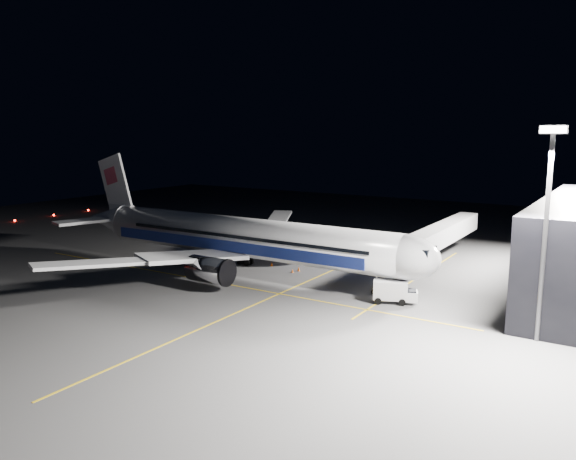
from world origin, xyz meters
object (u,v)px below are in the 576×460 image
(airliner, at_px, (237,237))
(safety_cone_a, at_px, (292,271))
(safety_cone_c, at_px, (272,264))
(baggage_tug, at_px, (309,249))
(jet_bridge, at_px, (435,237))
(floodlight_mast_south, at_px, (547,215))
(safety_cone_b, at_px, (299,269))
(service_truck, at_px, (394,291))

(airliner, relative_size, safety_cone_a, 115.38)
(safety_cone_c, bearing_deg, baggage_tug, 90.38)
(baggage_tug, bearing_deg, jet_bridge, -3.67)
(airliner, distance_m, safety_cone_c, 7.78)
(airliner, height_order, floodlight_mast_south, floodlight_mast_south)
(airliner, bearing_deg, floodlight_mast_south, -8.33)
(baggage_tug, height_order, safety_cone_c, baggage_tug)
(safety_cone_a, xyz_separation_m, safety_cone_b, (0.27, 1.28, 0.05))
(safety_cone_c, bearing_deg, service_truck, -18.42)
(airliner, xyz_separation_m, service_truck, (24.69, -1.82, -3.75))
(floodlight_mast_south, height_order, safety_cone_c, floodlight_mast_south)
(service_truck, distance_m, safety_cone_b, 19.03)
(airliner, distance_m, baggage_tug, 17.64)
(jet_bridge, xyz_separation_m, baggage_tug, (-21.07, -1.10, -3.87))
(service_truck, bearing_deg, floodlight_mast_south, -36.44)
(airliner, relative_size, floodlight_mast_south, 2.97)
(baggage_tug, height_order, safety_cone_a, baggage_tug)
(jet_bridge, height_order, baggage_tug, jet_bridge)
(jet_bridge, bearing_deg, baggage_tug, -177.00)
(floodlight_mast_south, bearing_deg, jet_bridge, 126.79)
(safety_cone_a, bearing_deg, floodlight_mast_south, -16.29)
(floodlight_mast_south, relative_size, safety_cone_b, 33.21)
(service_truck, relative_size, baggage_tug, 2.42)
(airliner, bearing_deg, baggage_tug, 83.25)
(safety_cone_a, bearing_deg, jet_bridge, 40.83)
(airliner, relative_size, jet_bridge, 1.79)
(floodlight_mast_south, xyz_separation_m, service_truck, (-16.38, 4.20, -10.96))
(service_truck, height_order, baggage_tug, service_truck)
(safety_cone_a, height_order, safety_cone_c, safety_cone_c)
(baggage_tug, bearing_deg, safety_cone_c, -96.29)
(baggage_tug, bearing_deg, airliner, -103.42)
(airliner, relative_size, service_truck, 11.11)
(floodlight_mast_south, height_order, baggage_tug, floodlight_mast_south)
(airliner, height_order, safety_cone_a, airliner)
(baggage_tug, relative_size, safety_cone_c, 3.61)
(service_truck, height_order, safety_cone_c, service_truck)
(safety_cone_a, bearing_deg, baggage_tug, 110.35)
(jet_bridge, height_order, service_truck, jet_bridge)
(airliner, bearing_deg, safety_cone_b, 36.75)
(safety_cone_b, bearing_deg, baggage_tug, 113.49)
(jet_bridge, relative_size, floodlight_mast_south, 1.66)
(floodlight_mast_south, distance_m, service_truck, 20.15)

